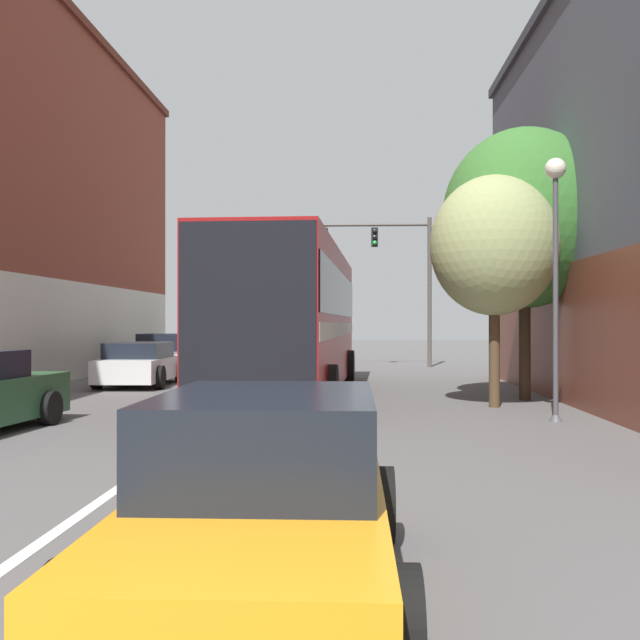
{
  "coord_description": "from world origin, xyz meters",
  "views": [
    {
      "loc": [
        2.64,
        -0.78,
        1.86
      ],
      "look_at": [
        1.83,
        16.7,
        1.92
      ],
      "focal_mm": 42.0,
      "sensor_mm": 36.0,
      "label": 1
    }
  ],
  "objects_px": {
    "bus": "(292,314)",
    "parked_car_left_distant": "(208,351)",
    "traffic_signal_gantry": "(368,256)",
    "hatchback_foreground": "(265,499)",
    "parked_car_left_near": "(140,364)",
    "street_tree_far": "(525,219)",
    "street_tree_near": "(494,246)",
    "parked_car_left_mid": "(166,355)",
    "street_lamp": "(556,245)"
  },
  "relations": [
    {
      "from": "street_lamp",
      "to": "parked_car_left_near",
      "type": "bearing_deg",
      "value": 143.06
    },
    {
      "from": "parked_car_left_near",
      "to": "parked_car_left_distant",
      "type": "distance_m",
      "value": 10.48
    },
    {
      "from": "bus",
      "to": "street_tree_far",
      "type": "xyz_separation_m",
      "value": [
        5.7,
        -1.18,
        2.28
      ]
    },
    {
      "from": "hatchback_foreground",
      "to": "parked_car_left_mid",
      "type": "height_order",
      "value": "parked_car_left_mid"
    },
    {
      "from": "hatchback_foreground",
      "to": "parked_car_left_mid",
      "type": "xyz_separation_m",
      "value": [
        -6.26,
        21.88,
        0.05
      ]
    },
    {
      "from": "bus",
      "to": "parked_car_left_distant",
      "type": "xyz_separation_m",
      "value": [
        -4.79,
        12.99,
        -1.46
      ]
    },
    {
      "from": "parked_car_left_near",
      "to": "street_tree_far",
      "type": "xyz_separation_m",
      "value": [
        10.43,
        -3.69,
        3.74
      ]
    },
    {
      "from": "hatchback_foreground",
      "to": "street_tree_near",
      "type": "distance_m",
      "value": 12.39
    },
    {
      "from": "street_lamp",
      "to": "street_tree_near",
      "type": "height_order",
      "value": "street_tree_near"
    },
    {
      "from": "street_lamp",
      "to": "hatchback_foreground",
      "type": "bearing_deg",
      "value": -115.74
    },
    {
      "from": "bus",
      "to": "traffic_signal_gantry",
      "type": "xyz_separation_m",
      "value": [
        2.17,
        12.16,
        2.59
      ]
    },
    {
      "from": "traffic_signal_gantry",
      "to": "hatchback_foreground",
      "type": "bearing_deg",
      "value": -92.53
    },
    {
      "from": "street_lamp",
      "to": "street_tree_far",
      "type": "distance_m",
      "value": 4.07
    },
    {
      "from": "street_lamp",
      "to": "street_tree_near",
      "type": "xyz_separation_m",
      "value": [
        -0.71,
        2.35,
        0.24
      ]
    },
    {
      "from": "parked_car_left_near",
      "to": "traffic_signal_gantry",
      "type": "height_order",
      "value": "traffic_signal_gantry"
    },
    {
      "from": "hatchback_foreground",
      "to": "parked_car_left_near",
      "type": "distance_m",
      "value": 17.68
    },
    {
      "from": "traffic_signal_gantry",
      "to": "parked_car_left_mid",
      "type": "bearing_deg",
      "value": -148.77
    },
    {
      "from": "parked_car_left_near",
      "to": "bus",
      "type": "bearing_deg",
      "value": -119.27
    },
    {
      "from": "street_tree_far",
      "to": "street_lamp",
      "type": "bearing_deg",
      "value": -94.45
    },
    {
      "from": "hatchback_foreground",
      "to": "street_tree_near",
      "type": "xyz_separation_m",
      "value": [
        3.69,
        11.47,
        2.91
      ]
    },
    {
      "from": "bus",
      "to": "traffic_signal_gantry",
      "type": "height_order",
      "value": "traffic_signal_gantry"
    },
    {
      "from": "traffic_signal_gantry",
      "to": "street_tree_far",
      "type": "distance_m",
      "value": 13.81
    },
    {
      "from": "parked_car_left_distant",
      "to": "street_tree_far",
      "type": "relative_size",
      "value": 0.73
    },
    {
      "from": "street_tree_near",
      "to": "street_tree_far",
      "type": "relative_size",
      "value": 0.78
    },
    {
      "from": "traffic_signal_gantry",
      "to": "street_tree_far",
      "type": "relative_size",
      "value": 1.19
    },
    {
      "from": "hatchback_foreground",
      "to": "street_tree_far",
      "type": "height_order",
      "value": "street_tree_far"
    },
    {
      "from": "street_lamp",
      "to": "street_tree_far",
      "type": "height_order",
      "value": "street_tree_far"
    },
    {
      "from": "hatchback_foreground",
      "to": "street_tree_far",
      "type": "relative_size",
      "value": 0.63
    },
    {
      "from": "bus",
      "to": "street_tree_far",
      "type": "bearing_deg",
      "value": -99.3
    },
    {
      "from": "parked_car_left_near",
      "to": "street_lamp",
      "type": "bearing_deg",
      "value": -128.24
    },
    {
      "from": "parked_car_left_mid",
      "to": "street_lamp",
      "type": "xyz_separation_m",
      "value": [
        10.66,
        -12.76,
        2.62
      ]
    },
    {
      "from": "bus",
      "to": "traffic_signal_gantry",
      "type": "bearing_deg",
      "value": -7.69
    },
    {
      "from": "parked_car_left_near",
      "to": "street_tree_far",
      "type": "relative_size",
      "value": 0.67
    },
    {
      "from": "bus",
      "to": "street_tree_far",
      "type": "distance_m",
      "value": 6.26
    },
    {
      "from": "traffic_signal_gantry",
      "to": "street_tree_near",
      "type": "distance_m",
      "value": 15.17
    },
    {
      "from": "parked_car_left_distant",
      "to": "street_tree_near",
      "type": "bearing_deg",
      "value": -155.89
    },
    {
      "from": "bus",
      "to": "street_tree_near",
      "type": "bearing_deg",
      "value": -118.04
    },
    {
      "from": "parked_car_left_near",
      "to": "street_tree_near",
      "type": "height_order",
      "value": "street_tree_near"
    },
    {
      "from": "parked_car_left_mid",
      "to": "street_tree_far",
      "type": "relative_size",
      "value": 0.64
    },
    {
      "from": "parked_car_left_near",
      "to": "parked_car_left_mid",
      "type": "xyz_separation_m",
      "value": [
        -0.54,
        5.15,
        0.06
      ]
    },
    {
      "from": "parked_car_left_distant",
      "to": "parked_car_left_near",
      "type": "bearing_deg",
      "value": 173.42
    },
    {
      "from": "parked_car_left_near",
      "to": "hatchback_foreground",
      "type": "bearing_deg",
      "value": -162.41
    },
    {
      "from": "street_tree_far",
      "to": "parked_car_left_near",
      "type": "bearing_deg",
      "value": 160.5
    },
    {
      "from": "parked_car_left_mid",
      "to": "parked_car_left_distant",
      "type": "height_order",
      "value": "parked_car_left_mid"
    },
    {
      "from": "parked_car_left_mid",
      "to": "parked_car_left_distant",
      "type": "bearing_deg",
      "value": -7.6
    },
    {
      "from": "bus",
      "to": "parked_car_left_near",
      "type": "relative_size",
      "value": 2.93
    },
    {
      "from": "traffic_signal_gantry",
      "to": "bus",
      "type": "bearing_deg",
      "value": -100.11
    },
    {
      "from": "parked_car_left_near",
      "to": "street_lamp",
      "type": "distance_m",
      "value": 12.95
    },
    {
      "from": "hatchback_foreground",
      "to": "street_tree_far",
      "type": "bearing_deg",
      "value": -19.9
    },
    {
      "from": "bus",
      "to": "street_tree_near",
      "type": "height_order",
      "value": "street_tree_near"
    }
  ]
}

